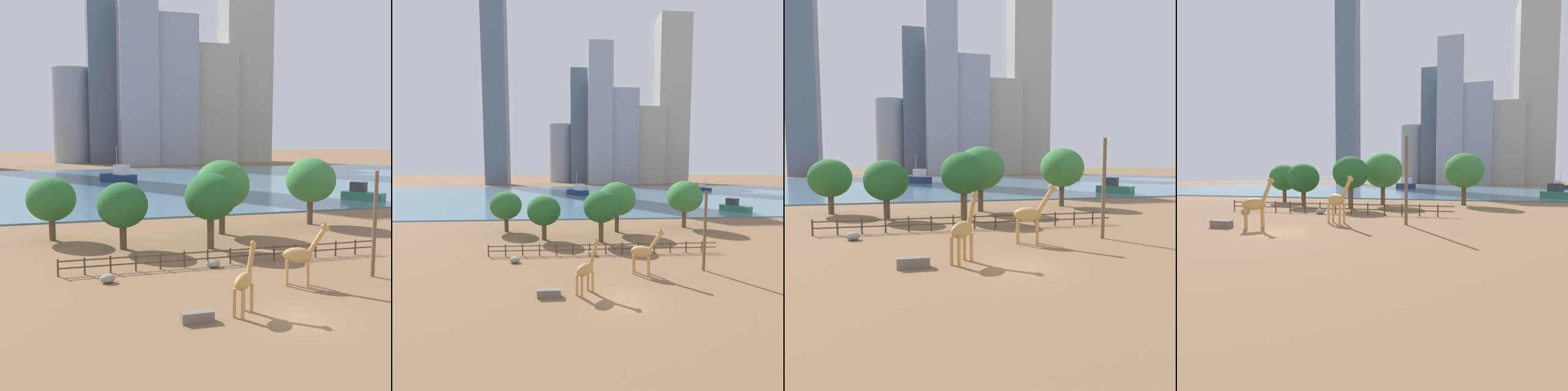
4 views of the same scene
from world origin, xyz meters
The scene contains 24 objects.
ground_plane centered at (0.00, 80.00, 0.00)m, with size 400.00×400.00×0.00m, color brown.
harbor_water centered at (0.00, 77.00, 0.10)m, with size 180.00×86.00×0.20m, color slate.
giraffe_tall centered at (2.79, 5.48, 2.11)m, with size 3.07×1.80×4.42m.
giraffe_companion centered at (-2.76, 1.52, 1.97)m, with size 2.23×2.24×4.22m.
utility_pole centered at (8.85, 6.00, 3.82)m, with size 0.28×0.28×7.64m, color brown.
boulder_near_fence centered at (-9.70, 9.57, 0.31)m, with size 1.05×0.82×0.61m, color gray.
boulder_by_pole centered at (-1.45, 11.44, 0.31)m, with size 1.11×0.82×0.61m, color gray.
feeding_trough centered at (-5.67, 1.03, 0.30)m, with size 1.80×0.60×0.60m, color #72665B.
enclosure_fence centered at (-0.37, 12.00, 0.76)m, with size 26.12×0.14×1.30m.
tree_left_large centered at (-13.52, 24.83, 3.99)m, with size 4.71×4.71×6.14m.
tree_center_broad centered at (14.66, 25.93, 5.03)m, with size 5.58×5.58×7.56m.
tree_right_tall centered at (-7.39, 19.31, 3.95)m, with size 4.50×4.50×6.01m.
tree_left_small centered at (0.18, 17.46, 4.66)m, with size 4.65×4.65×6.80m.
tree_right_small centered at (3.22, 23.30, 5.05)m, with size 5.60×5.60×7.60m.
boat_ferry centered at (-0.72, 79.24, 1.45)m, with size 7.25×8.58×7.52m.
boat_sailboat centered at (48.72, 93.56, 1.07)m, with size 4.94×5.97×5.21m.
boat_tug centered at (31.90, 41.24, 1.13)m, with size 5.32×6.42×2.74m.
skyline_tower_needle centered at (40.74, 147.67, 20.62)m, with size 15.84×14.89×41.24m, color #ADA89E.
skyline_block_central centered at (-39.68, 137.99, 51.06)m, with size 11.08×9.20×102.12m, color slate.
skyline_tower_glass centered at (13.17, 140.76, 36.14)m, with size 12.53×10.05×72.29m, color #939EAD.
skyline_block_left centered at (-7.18, 162.92, 16.92)m, with size 14.85×14.85×33.84m, color #939EAD.
skyline_block_right centered at (54.21, 149.17, 45.18)m, with size 17.07×12.81×90.35m, color #ADA89E.
skyline_tower_short centered at (4.08, 158.05, 31.75)m, with size 12.36×13.32×63.50m, color slate.
skyline_block_wide centered at (25.88, 143.27, 24.86)m, with size 14.84×12.21×49.73m, color #939EAD.
Camera 3 is at (-6.61, -19.94, 5.92)m, focal length 35.00 mm.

